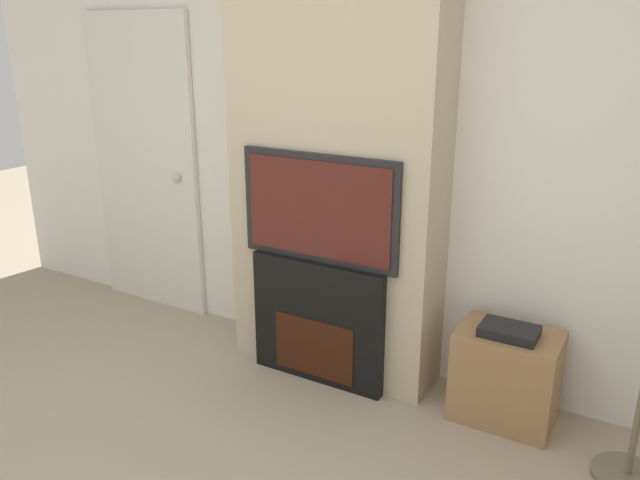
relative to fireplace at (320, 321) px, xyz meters
The scene contains 6 objects.
wall_back 1.06m from the fireplace, 90.00° to the left, with size 6.00×0.06×2.70m.
chimney_breast 1.01m from the fireplace, 90.00° to the left, with size 1.22×0.35×2.70m.
fireplace is the anchor object (origin of this frame).
television 0.67m from the fireplace, 90.00° to the right, with size 0.94×0.07×0.60m.
media_stand 1.05m from the fireplace, ahead, with size 0.51×0.35×0.54m.
entry_door 1.78m from the fireplace, 168.52° to the left, with size 0.93×0.09×2.07m.
Camera 1 is at (1.63, -1.15, 1.92)m, focal length 35.00 mm.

